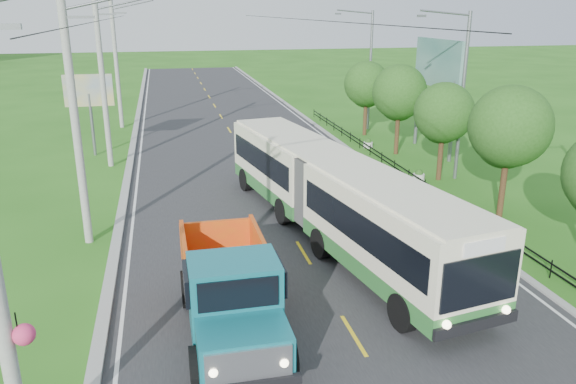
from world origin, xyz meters
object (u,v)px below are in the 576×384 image
object	(u,v)px
tree_fourth	(443,115)
planter_far	(368,144)
streetlight_far	(368,66)
tree_back	(366,86)
pole_near	(76,119)
tree_third	(509,130)
pole_mid	(103,81)
billboard_left	(89,96)
planter_mid	(419,176)
tree_fifth	(399,95)
streetlight_mid	(460,91)
billboard_right	(437,70)
planter_near	(501,228)
dump_truck	(230,286)
pole_far	(117,63)
bus	(333,191)

from	to	relation	value
tree_fourth	planter_far	xyz separation A→B (m)	(-1.26, 7.86, -3.30)
streetlight_far	planter_far	xyz separation A→B (m)	(-2.04, -6.00, -4.62)
streetlight_far	tree_back	bearing A→B (deg)	-112.92
tree_back	streetlight_far	distance (m)	2.37
pole_near	tree_third	distance (m)	18.17
pole_near	tree_fourth	world-z (taller)	pole_near
pole_mid	billboard_left	size ratio (longest dim) A/B	1.92
tree_fourth	planter_mid	distance (m)	3.53
tree_fifth	streetlight_far	xyz separation A→B (m)	(0.79, 7.86, 1.05)
pole_near	tree_fifth	distance (m)	21.31
streetlight_mid	planter_mid	size ratio (longest dim) A/B	13.54
streetlight_mid	billboard_left	distance (m)	22.51
streetlight_far	billboard_right	world-z (taller)	streetlight_far
planter_near	tree_fourth	bearing A→B (deg)	81.23
billboard_left	billboard_right	bearing A→B (deg)	-10.40
tree_fourth	tree_back	bearing A→B (deg)	90.00
streetlight_mid	billboard_left	bearing A→B (deg)	153.60
pole_mid	planter_near	bearing A→B (deg)	-41.65
tree_fifth	dump_truck	bearing A→B (deg)	-124.61
streetlight_mid	planter_far	distance (m)	9.46
tree_back	dump_truck	world-z (taller)	tree_back
pole_far	billboard_left	distance (m)	9.17
pole_mid	pole_far	size ratio (longest dim) A/B	1.00
pole_near	streetlight_mid	world-z (taller)	pole_near
tree_third	tree_back	bearing A→B (deg)	90.00
bus	planter_mid	bearing A→B (deg)	33.62
pole_mid	billboard_right	size ratio (longest dim) A/B	1.37
billboard_left	bus	world-z (taller)	billboard_left
pole_mid	planter_mid	size ratio (longest dim) A/B	14.93
tree_third	planter_mid	world-z (taller)	tree_third
streetlight_far	billboard_right	bearing A→B (deg)	-78.29
tree_third	planter_near	size ratio (longest dim) A/B	8.96
tree_back	planter_mid	world-z (taller)	tree_back
planter_mid	bus	distance (m)	9.91
streetlight_mid	streetlight_far	size ratio (longest dim) A/B	1.00
tree_back	pole_mid	bearing A→B (deg)	-164.16
pole_mid	streetlight_far	distance (m)	20.16
planter_mid	tree_fourth	bearing A→B (deg)	6.39
tree_third	billboard_left	world-z (taller)	tree_third
pole_far	tree_fourth	size ratio (longest dim) A/B	1.85
streetlight_mid	planter_near	world-z (taller)	streetlight_mid
planter_mid	streetlight_mid	bearing A→B (deg)	0.00
streetlight_far	bus	distance (m)	22.81
tree_third	billboard_right	size ratio (longest dim) A/B	0.82
dump_truck	pole_far	bearing A→B (deg)	98.18
billboard_left	bus	xyz separation A→B (m)	(11.03, -16.72, -1.82)
pole_mid	tree_fifth	xyz separation A→B (m)	(18.12, -0.86, -1.24)
pole_far	planter_near	size ratio (longest dim) A/B	14.93
pole_far	dump_truck	world-z (taller)	pole_far
tree_third	planter_mid	xyz separation A→B (m)	(-1.26, 5.86, -3.70)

